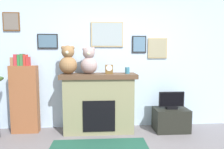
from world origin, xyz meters
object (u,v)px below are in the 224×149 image
at_px(teddy_bear_cream, 89,62).
at_px(teddy_bear_brown, 68,61).
at_px(tv_stand, 171,120).
at_px(television, 171,101).
at_px(candle_jar, 127,70).
at_px(fireplace, 99,102).
at_px(bookshelf, 25,97).
at_px(mantel_clock, 109,69).

bearing_deg(teddy_bear_cream, teddy_bear_brown, -180.00).
xyz_separation_m(tv_stand, teddy_bear_brown, (-1.88, 0.06, 1.09)).
distance_m(television, candle_jar, 1.00).
relative_size(fireplace, tv_stand, 2.20).
xyz_separation_m(bookshelf, teddy_bear_brown, (0.80, -0.04, 0.64)).
height_order(tv_stand, teddy_bear_brown, teddy_bear_brown).
bearing_deg(teddy_bear_cream, mantel_clock, -0.16).
height_order(fireplace, mantel_clock, mantel_clock).
bearing_deg(teddy_bear_brown, fireplace, 1.94).
bearing_deg(tv_stand, mantel_clock, 177.24).
relative_size(fireplace, teddy_bear_cream, 2.82).
distance_m(mantel_clock, teddy_bear_cream, 0.38).
xyz_separation_m(tv_stand, television, (0.00, -0.00, 0.36)).
relative_size(candle_jar, teddy_bear_brown, 0.23).
bearing_deg(bookshelf, television, -2.16).
height_order(fireplace, candle_jar, candle_jar).
height_order(candle_jar, mantel_clock, mantel_clock).
xyz_separation_m(candle_jar, teddy_bear_brown, (-1.06, -0.00, 0.17)).
bearing_deg(mantel_clock, tv_stand, -2.76).
bearing_deg(bookshelf, fireplace, -1.07).
bearing_deg(television, teddy_bear_cream, 177.81).
xyz_separation_m(mantel_clock, teddy_bear_brown, (-0.73, 0.00, 0.15)).
xyz_separation_m(bookshelf, tv_stand, (2.68, -0.10, -0.45)).
xyz_separation_m(fireplace, tv_stand, (1.34, -0.07, -0.33)).
relative_size(fireplace, television, 2.89).
bearing_deg(tv_stand, fireplace, 176.79).
bearing_deg(tv_stand, bookshelf, 177.86).
height_order(television, teddy_bear_brown, teddy_bear_brown).
relative_size(candle_jar, teddy_bear_cream, 0.24).
relative_size(mantel_clock, teddy_bear_cream, 0.34).
relative_size(bookshelf, teddy_bear_brown, 2.83).
xyz_separation_m(tv_stand, mantel_clock, (-1.15, 0.06, 0.95)).
height_order(teddy_bear_brown, teddy_bear_cream, teddy_bear_brown).
height_order(fireplace, teddy_bear_brown, teddy_bear_brown).
height_order(television, mantel_clock, mantel_clock).
distance_m(tv_stand, mantel_clock, 1.49).
distance_m(fireplace, teddy_bear_cream, 0.77).
bearing_deg(mantel_clock, teddy_bear_cream, 179.84).
bearing_deg(tv_stand, candle_jar, 176.00).
relative_size(teddy_bear_brown, teddy_bear_cream, 1.05).
xyz_separation_m(bookshelf, candle_jar, (1.86, -0.04, 0.47)).
bearing_deg(teddy_bear_brown, mantel_clock, -0.08).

